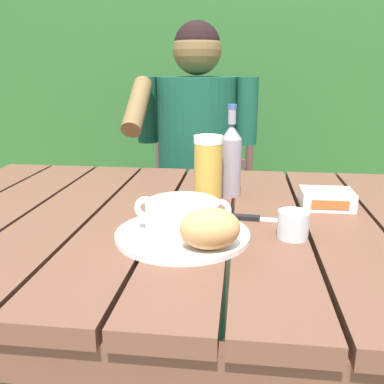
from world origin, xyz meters
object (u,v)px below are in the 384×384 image
bread_roll (210,229)px  beer_glass (208,170)px  chair_near_diner (200,201)px  person_eating (195,155)px  butter_tub (327,199)px  serving_plate (183,234)px  water_glass_small (293,225)px  soup_bowl (182,216)px  beer_bottle (231,159)px  table_knife (259,219)px

bread_roll → beer_glass: (-0.03, 0.32, 0.04)m
chair_near_diner → person_eating: (-0.00, -0.20, 0.26)m
beer_glass → butter_tub: bearing=-1.1°
serving_plate → water_glass_small: 0.23m
soup_bowl → beer_bottle: (0.09, 0.32, 0.06)m
water_glass_small → beer_bottle: bearing=115.7°
bread_roll → butter_tub: 0.42m
person_eating → butter_tub: bearing=-56.7°
beer_bottle → table_knife: (0.07, -0.19, -0.10)m
person_eating → water_glass_small: size_ratio=19.16×
person_eating → beer_glass: bearing=-80.5°
soup_bowl → beer_glass: bearing=82.5°
soup_bowl → serving_plate: bearing=180.0°
soup_bowl → beer_bottle: 0.33m
serving_plate → water_glass_small: water_glass_small is taller
soup_bowl → bread_roll: bread_roll is taller
serving_plate → bread_roll: bearing=-49.4°
water_glass_small → soup_bowl: bearing=-173.8°
bread_roll → water_glass_small: bearing=30.9°
serving_plate → beer_bottle: beer_bottle is taller
serving_plate → water_glass_small: bearing=6.2°
chair_near_diner → bread_roll: 1.18m
beer_bottle → soup_bowl: bearing=-105.8°
beer_glass → water_glass_small: bearing=-48.3°
chair_near_diner → beer_glass: bearing=-83.0°
chair_near_diner → water_glass_small: size_ratio=14.73×
serving_plate → beer_bottle: 0.34m
bread_roll → water_glass_small: (0.17, 0.10, -0.02)m
butter_tub → table_knife: 0.21m
chair_near_diner → soup_bowl: size_ratio=4.71×
bread_roll → butter_tub: bearing=49.1°
chair_near_diner → soup_bowl: (0.07, -1.06, 0.30)m
chair_near_diner → bread_roll: bearing=-83.4°
serving_plate → beer_bottle: (0.09, 0.32, 0.10)m
soup_bowl → beer_glass: (0.03, 0.25, 0.04)m
beer_glass → butter_tub: 0.31m
bread_roll → butter_tub: size_ratio=1.07×
butter_tub → chair_near_diner: bearing=116.3°
soup_bowl → water_glass_small: size_ratio=3.13×
person_eating → water_glass_small: 0.89m
butter_tub → beer_glass: bearing=178.9°
beer_glass → table_knife: size_ratio=1.05×
chair_near_diner → beer_bottle: bearing=-78.1°
butter_tub → person_eating: bearing=123.3°
soup_bowl → water_glass_small: soup_bowl is taller
serving_plate → beer_bottle: bearing=74.2°
beer_glass → table_knife: beer_glass is taller
beer_glass → beer_bottle: beer_bottle is taller
bread_roll → beer_glass: size_ratio=0.78×
bread_roll → table_knife: bearing=63.3°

